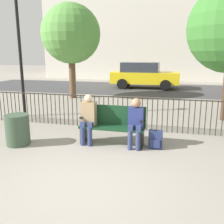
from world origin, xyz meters
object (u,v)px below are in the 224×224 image
Objects in this scene: parked_car_0 at (144,75)px; trash_bin at (18,130)px; park_bench at (113,124)px; tree_0 at (71,34)px; seated_person_0 at (88,117)px; lamp_post at (19,37)px; backpack at (155,140)px; seated_person_1 at (136,120)px.

parked_car_0 is 5.75× the size of trash_bin.
tree_0 is (-3.51, 5.86, 2.55)m from park_bench.
seated_person_0 is 0.29× the size of lamp_post.
parked_car_0 reaches higher than backpack.
tree_0 is at bearing 124.28° from seated_person_1.
tree_0 is 3.96m from lamp_post.
seated_person_1 is at bearing -55.72° from tree_0.
backpack is 0.10× the size of parked_car_0.
lamp_post is at bearing 152.38° from park_bench.
lamp_post is 3.73m from trash_bin.
seated_person_1 is 2.80m from trash_bin.
trash_bin is at bearing -59.84° from lamp_post.
seated_person_0 is 1.14m from seated_person_1.
backpack is 0.10× the size of lamp_post.
seated_person_1 is 0.28× the size of parked_car_0.
tree_0 reaches higher than lamp_post.
seated_person_0 reaches higher than seated_person_1.
parked_car_0 is at bearing 98.72° from backpack.
tree_0 reaches higher than seated_person_1.
park_bench is at bearing 16.04° from trash_bin.
parked_car_0 is at bearing 96.19° from seated_person_1.
backpack is at bearing 9.67° from trash_bin.
seated_person_0 is 2.83× the size of backpack.
seated_person_1 is 0.26× the size of tree_0.
parked_car_0 reaches higher than seated_person_1.
parked_car_0 is (-1.13, 10.43, 0.19)m from seated_person_1.
tree_0 is at bearing 101.64° from trash_bin.
park_bench is 0.61m from seated_person_0.
seated_person_0 is 0.27× the size of tree_0.
seated_person_0 is at bearing -63.81° from tree_0.
park_bench is 0.60m from seated_person_1.
park_bench is 3.66× the size of backpack.
lamp_post reaches higher than trash_bin.
backpack is 7.99m from tree_0.
seated_person_0 is at bearing -33.49° from lamp_post.
lamp_post reaches higher than park_bench.
tree_0 is 6.09× the size of trash_bin.
lamp_post is at bearing 154.19° from seated_person_1.
parked_car_0 is at bearing 56.42° from tree_0.
seated_person_0 is at bearing 17.25° from trash_bin.
seated_person_1 is 2.73× the size of backpack.
backpack is at bearing -4.44° from park_bench.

